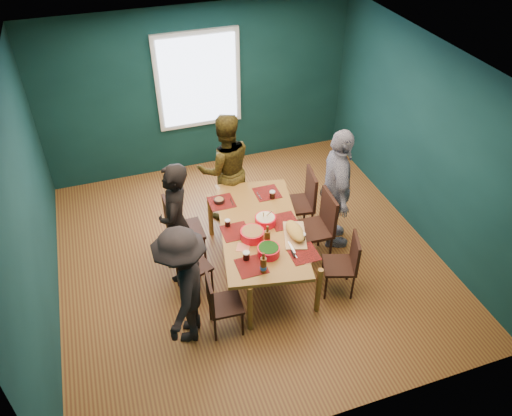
{
  "coord_description": "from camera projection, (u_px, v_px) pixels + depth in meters",
  "views": [
    {
      "loc": [
        -1.51,
        -4.79,
        4.78
      ],
      "look_at": [
        0.03,
        -0.24,
        1.02
      ],
      "focal_mm": 35.0,
      "sensor_mm": 36.0,
      "label": 1
    }
  ],
  "objects": [
    {
      "name": "bowl_salad",
      "position": [
        252.0,
        234.0,
        6.03
      ],
      "size": [
        0.29,
        0.29,
        0.12
      ],
      "color": "red",
      "rests_on": "dining_table"
    },
    {
      "name": "bowl_herbs",
      "position": [
        269.0,
        251.0,
        5.81
      ],
      "size": [
        0.27,
        0.27,
        0.12
      ],
      "color": "red",
      "rests_on": "dining_table"
    },
    {
      "name": "cola_glass_d",
      "position": [
        228.0,
        223.0,
        6.22
      ],
      "size": [
        0.07,
        0.07,
        0.1
      ],
      "color": "black",
      "rests_on": "dining_table"
    },
    {
      "name": "chair_left_near",
      "position": [
        218.0,
        301.0,
        5.63
      ],
      "size": [
        0.4,
        0.4,
        0.83
      ],
      "rotation": [
        0.0,
        0.0,
        -0.07
      ],
      "color": "black",
      "rests_on": "floor"
    },
    {
      "name": "cola_glass_c",
      "position": [
        272.0,
        194.0,
        6.68
      ],
      "size": [
        0.08,
        0.08,
        0.11
      ],
      "color": "black",
      "rests_on": "dining_table"
    },
    {
      "name": "person_far_left",
      "position": [
        176.0,
        224.0,
        6.14
      ],
      "size": [
        0.57,
        0.71,
        1.68
      ],
      "primitive_type": "imported",
      "rotation": [
        0.0,
        0.0,
        4.39
      ],
      "color": "black",
      "rests_on": "floor"
    },
    {
      "name": "chair_left_mid",
      "position": [
        188.0,
        264.0,
        6.1
      ],
      "size": [
        0.46,
        0.46,
        0.82
      ],
      "rotation": [
        0.0,
        0.0,
        0.28
      ],
      "color": "black",
      "rests_on": "floor"
    },
    {
      "name": "chair_left_far",
      "position": [
        178.0,
        227.0,
        6.49
      ],
      "size": [
        0.46,
        0.46,
        0.99
      ],
      "rotation": [
        0.0,
        0.0,
        0.02
      ],
      "color": "black",
      "rests_on": "floor"
    },
    {
      "name": "cutting_board",
      "position": [
        295.0,
        232.0,
        6.06
      ],
      "size": [
        0.4,
        0.66,
        0.14
      ],
      "rotation": [
        0.0,
        0.0,
        -0.3
      ],
      "color": "#DDB577",
      "rests_on": "dining_table"
    },
    {
      "name": "person_right",
      "position": [
        337.0,
        190.0,
        6.61
      ],
      "size": [
        0.68,
        1.12,
        1.77
      ],
      "primitive_type": "imported",
      "rotation": [
        0.0,
        0.0,
        1.31
      ],
      "color": "silver",
      "rests_on": "floor"
    },
    {
      "name": "room",
      "position": [
        240.0,
        163.0,
        6.25
      ],
      "size": [
        5.01,
        5.01,
        2.71
      ],
      "color": "olive",
      "rests_on": "ground"
    },
    {
      "name": "chair_right_far",
      "position": [
        303.0,
        198.0,
        6.98
      ],
      "size": [
        0.51,
        0.51,
        1.0
      ],
      "rotation": [
        0.0,
        0.0,
        -0.15
      ],
      "color": "black",
      "rests_on": "floor"
    },
    {
      "name": "chair_right_mid",
      "position": [
        320.0,
        223.0,
        6.54
      ],
      "size": [
        0.48,
        0.48,
        1.03
      ],
      "rotation": [
        0.0,
        0.0,
        -0.05
      ],
      "color": "black",
      "rests_on": "floor"
    },
    {
      "name": "cola_glass_a",
      "position": [
        246.0,
        255.0,
        5.74
      ],
      "size": [
        0.08,
        0.08,
        0.11
      ],
      "color": "black",
      "rests_on": "dining_table"
    },
    {
      "name": "chair_right_near",
      "position": [
        346.0,
        261.0,
        6.11
      ],
      "size": [
        0.49,
        0.49,
        0.85
      ],
      "rotation": [
        0.0,
        0.0,
        -0.32
      ],
      "color": "black",
      "rests_on": "floor"
    },
    {
      "name": "person_back",
      "position": [
        225.0,
        169.0,
        7.1
      ],
      "size": [
        0.84,
        0.66,
        1.68
      ],
      "primitive_type": "imported",
      "rotation": [
        0.0,
        0.0,
        3.11
      ],
      "color": "black",
      "rests_on": "floor"
    },
    {
      "name": "dining_table",
      "position": [
        260.0,
        231.0,
        6.29
      ],
      "size": [
        1.33,
        2.11,
        0.74
      ],
      "rotation": [
        0.0,
        0.0,
        -0.19
      ],
      "color": "olive",
      "rests_on": "floor"
    },
    {
      "name": "bowl_dumpling",
      "position": [
        265.0,
        220.0,
        6.25
      ],
      "size": [
        0.27,
        0.27,
        0.25
      ],
      "color": "red",
      "rests_on": "dining_table"
    },
    {
      "name": "beer_bottle_a",
      "position": [
        263.0,
        265.0,
        5.56
      ],
      "size": [
        0.08,
        0.08,
        0.29
      ],
      "color": "#4A280D",
      "rests_on": "dining_table"
    },
    {
      "name": "napkin_a",
      "position": [
        287.0,
        217.0,
        6.4
      ],
      "size": [
        0.15,
        0.15,
        0.0
      ],
      "primitive_type": "cube",
      "rotation": [
        0.0,
        0.0,
        0.17
      ],
      "color": "#DD7A5D",
      "rests_on": "dining_table"
    },
    {
      "name": "small_bowl",
      "position": [
        219.0,
        201.0,
        6.62
      ],
      "size": [
        0.14,
        0.14,
        0.06
      ],
      "color": "black",
      "rests_on": "dining_table"
    },
    {
      "name": "napkin_b",
      "position": [
        243.0,
        247.0,
        5.94
      ],
      "size": [
        0.2,
        0.2,
        0.0
      ],
      "primitive_type": "cube",
      "rotation": [
        0.0,
        0.0,
        -0.47
      ],
      "color": "#DD7A5D",
      "rests_on": "dining_table"
    },
    {
      "name": "napkin_c",
      "position": [
        307.0,
        260.0,
        5.77
      ],
      "size": [
        0.13,
        0.13,
        0.0
      ],
      "primitive_type": "cube",
      "rotation": [
        0.0,
        0.0,
        0.1
      ],
      "color": "#DD7A5D",
      "rests_on": "dining_table"
    },
    {
      "name": "beer_bottle_b",
      "position": [
        267.0,
        237.0,
        5.92
      ],
      "size": [
        0.07,
        0.07,
        0.28
      ],
      "color": "#4A280D",
      "rests_on": "dining_table"
    },
    {
      "name": "person_near_left",
      "position": [
        183.0,
        287.0,
        5.4
      ],
      "size": [
        0.91,
        1.15,
        1.55
      ],
      "primitive_type": "imported",
      "rotation": [
        0.0,
        0.0,
        4.33
      ],
      "color": "black",
      "rests_on": "floor"
    },
    {
      "name": "cola_glass_b",
      "position": [
        302.0,
        237.0,
        6.01
      ],
      "size": [
        0.08,
        0.08,
        0.11
      ],
      "color": "black",
      "rests_on": "dining_table"
    }
  ]
}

